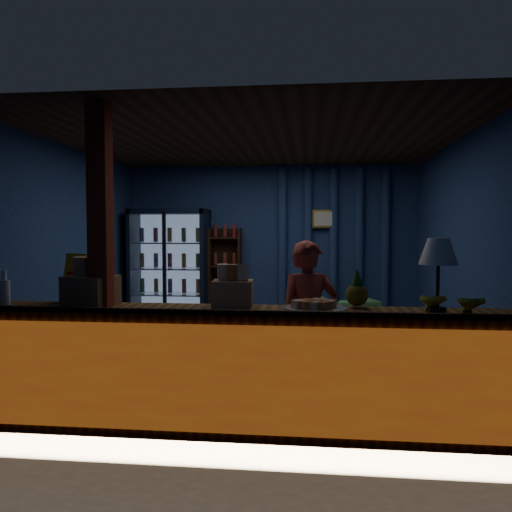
{
  "coord_description": "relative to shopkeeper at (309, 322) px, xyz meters",
  "views": [
    {
      "loc": [
        0.63,
        -5.77,
        1.58
      ],
      "look_at": [
        0.03,
        -0.2,
        1.28
      ],
      "focal_mm": 35.0,
      "sensor_mm": 36.0,
      "label": 1
    }
  ],
  "objects": [
    {
      "name": "counter",
      "position": [
        -0.62,
        -0.65,
        -0.26
      ],
      "size": [
        4.4,
        0.57,
        0.99
      ],
      "color": "brown",
      "rests_on": "ground"
    },
    {
      "name": "ground",
      "position": [
        -0.62,
        1.26,
        -0.74
      ],
      "size": [
        4.6,
        4.6,
        0.0
      ],
      "primitive_type": "plane",
      "color": "#515154",
      "rests_on": "ground"
    },
    {
      "name": "snack_box_centre",
      "position": [
        -0.62,
        -0.46,
        0.33
      ],
      "size": [
        0.34,
        0.29,
        0.35
      ],
      "color": "#9A694A",
      "rests_on": "counter"
    },
    {
      "name": "beverage_cooler",
      "position": [
        -2.17,
        3.18,
        0.19
      ],
      "size": [
        1.2,
        0.62,
        1.9
      ],
      "color": "black",
      "rests_on": "ground"
    },
    {
      "name": "yellow_sign",
      "position": [
        -1.92,
        -0.42,
        0.42
      ],
      "size": [
        0.52,
        0.31,
        0.42
      ],
      "color": "yellow",
      "rests_on": "counter"
    },
    {
      "name": "framed_picture",
      "position": [
        0.23,
        3.36,
        1.01
      ],
      "size": [
        0.36,
        0.04,
        0.28
      ],
      "color": "gold",
      "rests_on": "room_walls"
    },
    {
      "name": "shopkeeper",
      "position": [
        0.0,
        0.0,
        0.0
      ],
      "size": [
        0.6,
        0.46,
        1.48
      ],
      "primitive_type": "imported",
      "rotation": [
        0.0,
        0.0,
        0.22
      ],
      "color": "#9B352A",
      "rests_on": "ground"
    },
    {
      "name": "bottle_shelf",
      "position": [
        -1.32,
        3.32,
        0.05
      ],
      "size": [
        0.5,
        0.28,
        1.6
      ],
      "color": "#362311",
      "rests_on": "ground"
    },
    {
      "name": "support_post",
      "position": [
        -1.67,
        -0.64,
        0.56
      ],
      "size": [
        0.16,
        0.16,
        2.6
      ],
      "primitive_type": "cube",
      "color": "maroon",
      "rests_on": "ground"
    },
    {
      "name": "side_table",
      "position": [
        0.03,
        2.8,
        -0.47
      ],
      "size": [
        0.67,
        0.56,
        0.63
      ],
      "color": "#362311",
      "rests_on": "ground"
    },
    {
      "name": "pastry_tray",
      "position": [
        0.05,
        -0.64,
        0.24
      ],
      "size": [
        0.5,
        0.5,
        0.08
      ],
      "color": "silver",
      "rests_on": "counter"
    },
    {
      "name": "snack_box_left",
      "position": [
        -1.79,
        -0.58,
        0.35
      ],
      "size": [
        0.44,
        0.4,
        0.4
      ],
      "color": "#9A694A",
      "rests_on": "counter"
    },
    {
      "name": "green_chair",
      "position": [
        0.58,
        2.67,
        -0.43
      ],
      "size": [
        0.83,
        0.85,
        0.62
      ],
      "primitive_type": "imported",
      "rotation": [
        0.0,
        0.0,
        3.45
      ],
      "color": "#55AB55",
      "rests_on": "ground"
    },
    {
      "name": "curtain_folds",
      "position": [
        0.38,
        3.4,
        0.56
      ],
      "size": [
        1.74,
        0.14,
        2.5
      ],
      "color": "navy",
      "rests_on": "room_walls"
    },
    {
      "name": "table_lamp",
      "position": [
        0.97,
        -0.64,
        0.65
      ],
      "size": [
        0.29,
        0.29,
        0.56
      ],
      "color": "black",
      "rests_on": "counter"
    },
    {
      "name": "room_walls",
      "position": [
        -0.62,
        1.26,
        0.83
      ],
      "size": [
        4.6,
        4.6,
        4.6
      ],
      "color": "navy",
      "rests_on": "ground"
    },
    {
      "name": "pineapple",
      "position": [
        0.39,
        -0.44,
        0.34
      ],
      "size": [
        0.18,
        0.18,
        0.31
      ],
      "color": "olive",
      "rests_on": "counter"
    },
    {
      "name": "banana_bunches",
      "position": [
        1.05,
        -0.68,
        0.29
      ],
      "size": [
        0.46,
        0.28,
        0.15
      ],
      "color": "yellow",
      "rests_on": "counter"
    }
  ]
}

